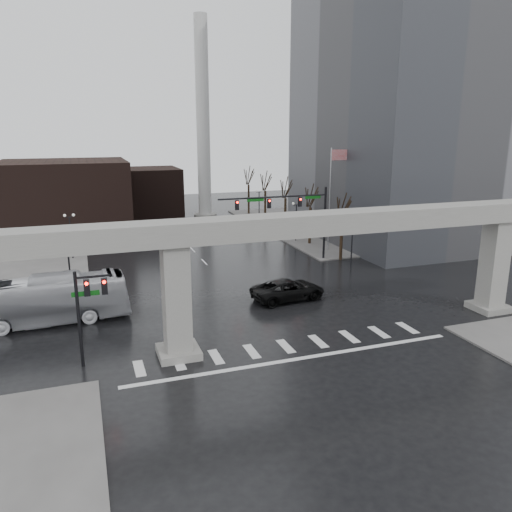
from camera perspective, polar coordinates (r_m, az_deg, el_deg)
The scene contains 23 objects.
ground at distance 34.69m, azimuth 2.77°, elevation -9.61°, with size 160.00×160.00×0.00m, color black.
sidewalk_ne at distance 76.89m, azimuth 10.70°, elevation 3.60°, with size 28.00×36.00×0.15m, color slate.
elevated_guideway at distance 33.01m, azimuth 4.95°, elevation 1.69°, with size 48.00×2.60×8.70m.
office_tower at distance 68.66m, azimuth 17.50°, elevation 19.51°, with size 22.00×26.00×42.00m, color slate.
building_far_left at distance 71.93m, azimuth -20.87°, elevation 6.16°, with size 16.00×14.00×10.00m, color black.
building_far_mid at distance 82.57m, azimuth -12.31°, elevation 7.01°, with size 10.00×10.00×8.00m, color black.
smokestack at distance 77.47m, azimuth -6.05°, elevation 13.73°, with size 3.60×3.60×30.00m.
signal_mast_arm at distance 53.17m, azimuth 4.23°, elevation 5.38°, with size 12.12×0.43×8.00m.
signal_left_pole at distance 31.46m, azimuth -18.74°, elevation -4.99°, with size 2.30×0.30×6.00m.
flagpole_assembly at distance 58.53m, azimuth 8.72°, elevation 7.75°, with size 2.06×0.12×12.00m.
lamp_right_0 at distance 51.41m, azimuth 10.94°, elevation 2.17°, with size 1.22×0.32×5.11m.
lamp_right_1 at distance 63.66m, azimuth 4.62°, elevation 4.71°, with size 1.22×0.32×5.11m.
lamp_right_2 at distance 76.51m, azimuth 0.36°, elevation 6.37°, with size 1.22×0.32×5.11m.
lamp_left_0 at distance 44.63m, azimuth -20.63°, elevation -0.34°, with size 1.22×0.32×5.11m.
lamp_left_1 at distance 58.32m, azimuth -20.46°, elevation 2.95°, with size 1.22×0.32×5.11m.
lamp_left_2 at distance 72.13m, azimuth -20.36°, elevation 4.99°, with size 1.22×0.32×5.11m.
tree_right_0 at distance 55.46m, azimuth 9.76°, elevation 2.39°, with size 1.09×1.58×7.50m.
tree_right_1 at distance 62.42m, azimuth 6.22°, elevation 3.90°, with size 1.09×1.61×7.67m.
tree_right_2 at distance 69.60m, azimuth 3.38°, elevation 5.09°, with size 1.10×1.63×7.85m.
tree_right_3 at distance 76.94m, azimuth 1.08°, elevation 6.05°, with size 1.11×1.66×8.02m.
tree_right_4 at distance 84.41m, azimuth -0.83°, elevation 6.83°, with size 1.12×1.69×8.19m.
pickup_truck at distance 42.32m, azimuth 3.71°, elevation -3.86°, with size 2.93×6.35×1.76m, color black.
city_bus at distance 40.09m, azimuth -23.59°, elevation -4.75°, with size 3.01×12.87×3.58m, color silver.
Camera 1 is at (-12.06, -29.33, 14.08)m, focal length 35.00 mm.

